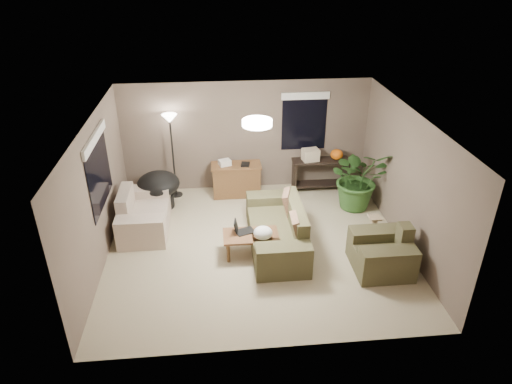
{
  "coord_description": "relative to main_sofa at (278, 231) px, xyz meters",
  "views": [
    {
      "loc": [
        -0.7,
        -7.09,
        4.94
      ],
      "look_at": [
        0.0,
        0.2,
        1.05
      ],
      "focal_mm": 32.0,
      "sensor_mm": 36.0,
      "label": 1
    }
  ],
  "objects": [
    {
      "name": "cat_scratching_post",
      "position": [
        1.83,
        0.01,
        -0.08
      ],
      "size": [
        0.32,
        0.32,
        0.5
      ],
      "color": "tan",
      "rests_on": "ground"
    },
    {
      "name": "pumpkin",
      "position": [
        1.62,
        2.15,
        0.57
      ],
      "size": [
        0.34,
        0.34,
        0.23
      ],
      "primitive_type": "ellipsoid",
      "rotation": [
        0.0,
        0.0,
        0.21
      ],
      "color": "orange",
      "rests_on": "console_table"
    },
    {
      "name": "ceiling_fixture",
      "position": [
        -0.4,
        -0.01,
        2.15
      ],
      "size": [
        0.5,
        0.5,
        0.1
      ],
      "primitive_type": "cylinder",
      "color": "white",
      "rests_on": "room_shell"
    },
    {
      "name": "loveseat",
      "position": [
        -2.59,
        0.83,
        0.0
      ],
      "size": [
        0.9,
        1.6,
        0.85
      ],
      "color": "beige",
      "rests_on": "ground"
    },
    {
      "name": "cardboard_box",
      "position": [
        1.02,
        2.15,
        0.59
      ],
      "size": [
        0.39,
        0.32,
        0.27
      ],
      "primitive_type": "cube",
      "rotation": [
        0.0,
        0.0,
        0.16
      ],
      "color": "beige",
      "rests_on": "console_table"
    },
    {
      "name": "window_left",
      "position": [
        -3.13,
        0.29,
        1.49
      ],
      "size": [
        0.05,
        1.56,
        1.33
      ],
      "color": "black",
      "rests_on": "room_shell"
    },
    {
      "name": "room_shell",
      "position": [
        -0.4,
        -0.01,
        0.96
      ],
      "size": [
        5.5,
        5.5,
        5.5
      ],
      "color": "tan",
      "rests_on": "ground"
    },
    {
      "name": "laptop",
      "position": [
        -0.7,
        -0.14,
        0.19
      ],
      "size": [
        0.4,
        0.33,
        0.24
      ],
      "color": "black",
      "rests_on": "coffee_table"
    },
    {
      "name": "desk_papers",
      "position": [
        -0.82,
        2.07,
        0.51
      ],
      "size": [
        0.71,
        0.31,
        0.12
      ],
      "color": "silver",
      "rests_on": "desk"
    },
    {
      "name": "houseplant",
      "position": [
        1.88,
        1.28,
        0.25
      ],
      "size": [
        1.25,
        1.38,
        1.08
      ],
      "primitive_type": "imported",
      "color": "#2D5923",
      "rests_on": "ground"
    },
    {
      "name": "main_sofa",
      "position": [
        0.0,
        0.0,
        0.0
      ],
      "size": [
        0.95,
        2.2,
        0.85
      ],
      "color": "brown",
      "rests_on": "ground"
    },
    {
      "name": "window_back",
      "position": [
        0.9,
        2.47,
        1.49
      ],
      "size": [
        1.06,
        0.05,
        1.33
      ],
      "color": "black",
      "rests_on": "room_shell"
    },
    {
      "name": "console_table",
      "position": [
        1.27,
        2.15,
        0.14
      ],
      "size": [
        1.3,
        0.4,
        0.75
      ],
      "color": "black",
      "rests_on": "ground"
    },
    {
      "name": "plastic_bag",
      "position": [
        -0.34,
        -0.39,
        0.24
      ],
      "size": [
        0.35,
        0.32,
        0.24
      ],
      "primitive_type": "ellipsoid",
      "rotation": [
        0.0,
        0.0,
        0.03
      ],
      "color": "white",
      "rests_on": "coffee_table"
    },
    {
      "name": "desk",
      "position": [
        -0.66,
        2.08,
        0.08
      ],
      "size": [
        1.1,
        0.5,
        0.75
      ],
      "color": "brown",
      "rests_on": "ground"
    },
    {
      "name": "armchair",
      "position": [
        1.69,
        -0.87,
        0.0
      ],
      "size": [
        0.95,
        1.0,
        0.85
      ],
      "color": "brown",
      "rests_on": "ground"
    },
    {
      "name": "throw_pillows",
      "position": [
        0.26,
        0.0,
        0.36
      ],
      "size": [
        0.34,
        1.38,
        0.47
      ],
      "color": "#8C7251",
      "rests_on": "main_sofa"
    },
    {
      "name": "coffee_table",
      "position": [
        -0.54,
        -0.24,
        0.06
      ],
      "size": [
        1.0,
        0.55,
        0.42
      ],
      "color": "brown",
      "rests_on": "ground"
    },
    {
      "name": "papasan_chair",
      "position": [
        -2.34,
        1.69,
        0.17
      ],
      "size": [
        1.1,
        1.1,
        0.8
      ],
      "color": "black",
      "rests_on": "ground"
    },
    {
      "name": "floor_lamp",
      "position": [
        -2.03,
        2.19,
        1.3
      ],
      "size": [
        0.32,
        0.32,
        1.91
      ],
      "color": "black",
      "rests_on": "ground"
    }
  ]
}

